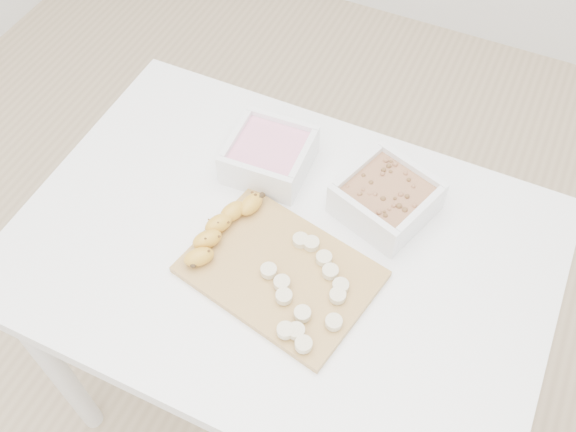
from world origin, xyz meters
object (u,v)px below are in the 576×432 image
at_px(banana, 221,230).
at_px(table, 282,273).
at_px(bowl_granola, 386,198).
at_px(cutting_board, 280,272).
at_px(bowl_yogurt, 269,155).

bearing_deg(banana, table, 40.11).
relative_size(bowl_granola, banana, 1.06).
relative_size(cutting_board, banana, 1.68).
xyz_separation_m(bowl_yogurt, banana, (-0.00, -0.20, -0.01)).
distance_m(table, bowl_yogurt, 0.24).
xyz_separation_m(table, bowl_granola, (0.15, 0.16, 0.13)).
xyz_separation_m(bowl_yogurt, cutting_board, (0.13, -0.22, -0.03)).
height_order(table, bowl_yogurt, bowl_yogurt).
bearing_deg(bowl_granola, cutting_board, -119.26).
xyz_separation_m(bowl_granola, banana, (-0.25, -0.19, -0.01)).
distance_m(bowl_yogurt, banana, 0.20).
height_order(bowl_yogurt, cutting_board, bowl_yogurt).
height_order(table, cutting_board, cutting_board).
distance_m(bowl_yogurt, bowl_granola, 0.25).
distance_m(bowl_granola, cutting_board, 0.25).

